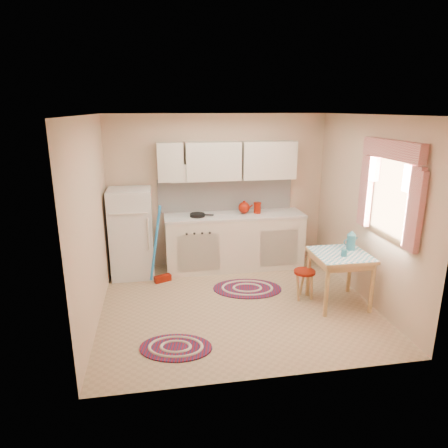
{
  "coord_description": "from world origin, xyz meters",
  "views": [
    {
      "loc": [
        -1.0,
        -4.85,
        2.57
      ],
      "look_at": [
        -0.13,
        0.25,
        1.07
      ],
      "focal_mm": 32.0,
      "sensor_mm": 36.0,
      "label": 1
    }
  ],
  "objects_px": {
    "base_cabinets": "(234,242)",
    "stool": "(304,285)",
    "fridge": "(132,233)",
    "table": "(339,279)"
  },
  "relations": [
    {
      "from": "fridge",
      "to": "base_cabinets",
      "type": "bearing_deg",
      "value": 1.74
    },
    {
      "from": "base_cabinets",
      "to": "stool",
      "type": "distance_m",
      "value": 1.52
    },
    {
      "from": "base_cabinets",
      "to": "stool",
      "type": "height_order",
      "value": "base_cabinets"
    },
    {
      "from": "base_cabinets",
      "to": "table",
      "type": "xyz_separation_m",
      "value": [
        1.14,
        -1.52,
        -0.08
      ]
    },
    {
      "from": "fridge",
      "to": "stool",
      "type": "distance_m",
      "value": 2.74
    },
    {
      "from": "base_cabinets",
      "to": "stool",
      "type": "relative_size",
      "value": 5.36
    },
    {
      "from": "table",
      "to": "stool",
      "type": "distance_m",
      "value": 0.48
    },
    {
      "from": "fridge",
      "to": "table",
      "type": "height_order",
      "value": "fridge"
    },
    {
      "from": "table",
      "to": "stool",
      "type": "xyz_separation_m",
      "value": [
        -0.41,
        0.21,
        -0.15
      ]
    },
    {
      "from": "fridge",
      "to": "stool",
      "type": "relative_size",
      "value": 3.33
    }
  ]
}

